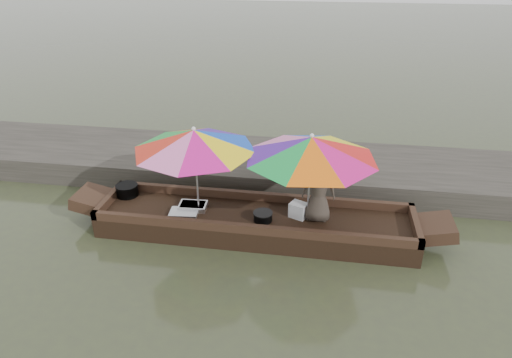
# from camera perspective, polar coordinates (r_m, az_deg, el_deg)

# --- Properties ---
(water) EXTENTS (80.00, 80.00, 0.00)m
(water) POSITION_cam_1_polar(r_m,az_deg,el_deg) (8.04, -0.11, -6.69)
(water) COLOR #3F482A
(water) RESTS_ON ground
(dock) EXTENTS (22.00, 2.20, 0.50)m
(dock) POSITION_cam_1_polar(r_m,az_deg,el_deg) (9.82, 1.96, 1.54)
(dock) COLOR #2D2B26
(dock) RESTS_ON ground
(boat_hull) EXTENTS (5.41, 1.20, 0.35)m
(boat_hull) POSITION_cam_1_polar(r_m,az_deg,el_deg) (7.95, -0.12, -5.64)
(boat_hull) COLOR black
(boat_hull) RESTS_ON water
(cooking_pot) EXTENTS (0.40, 0.40, 0.21)m
(cooking_pot) POSITION_cam_1_polar(r_m,az_deg,el_deg) (8.76, -15.81, -1.35)
(cooking_pot) COLOR black
(cooking_pot) RESTS_ON boat_hull
(tray_crayfish) EXTENTS (0.50, 0.36, 0.09)m
(tray_crayfish) POSITION_cam_1_polar(r_m,az_deg,el_deg) (8.11, -7.89, -3.38)
(tray_crayfish) COLOR silver
(tray_crayfish) RESTS_ON boat_hull
(tray_scallop) EXTENTS (0.51, 0.38, 0.06)m
(tray_scallop) POSITION_cam_1_polar(r_m,az_deg,el_deg) (7.97, -9.00, -4.18)
(tray_scallop) COLOR silver
(tray_scallop) RESTS_ON boat_hull
(charcoal_grill) EXTENTS (0.31, 0.31, 0.15)m
(charcoal_grill) POSITION_cam_1_polar(r_m,az_deg,el_deg) (7.67, 0.86, -4.76)
(charcoal_grill) COLOR black
(charcoal_grill) RESTS_ON boat_hull
(supply_bag) EXTENTS (0.34, 0.31, 0.26)m
(supply_bag) POSITION_cam_1_polar(r_m,az_deg,el_deg) (7.78, 5.33, -3.89)
(supply_bag) COLOR silver
(supply_bag) RESTS_ON boat_hull
(vendor) EXTENTS (0.57, 0.38, 1.15)m
(vendor) POSITION_cam_1_polar(r_m,az_deg,el_deg) (7.53, 7.86, -1.28)
(vendor) COLOR #3D352D
(vendor) RESTS_ON boat_hull
(umbrella_bow) EXTENTS (2.12, 2.12, 1.55)m
(umbrella_bow) POSITION_cam_1_polar(r_m,az_deg,el_deg) (7.69, -7.47, 1.03)
(umbrella_bow) COLOR blue
(umbrella_bow) RESTS_ON boat_hull
(umbrella_stern) EXTENTS (2.64, 2.64, 1.55)m
(umbrella_stern) POSITION_cam_1_polar(r_m,az_deg,el_deg) (7.40, 6.70, 0.02)
(umbrella_stern) COLOR red
(umbrella_stern) RESTS_ON boat_hull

